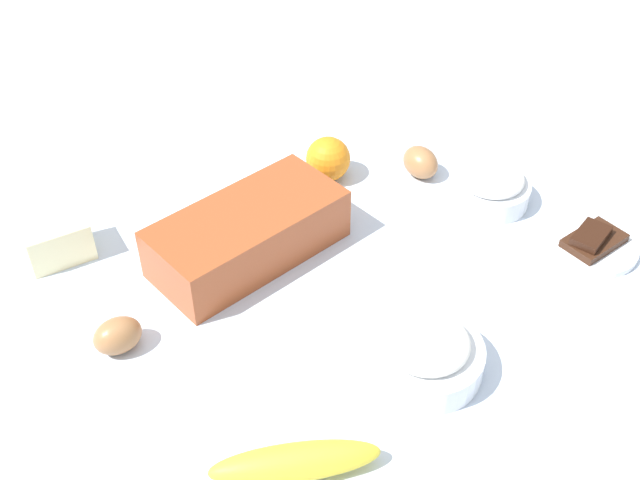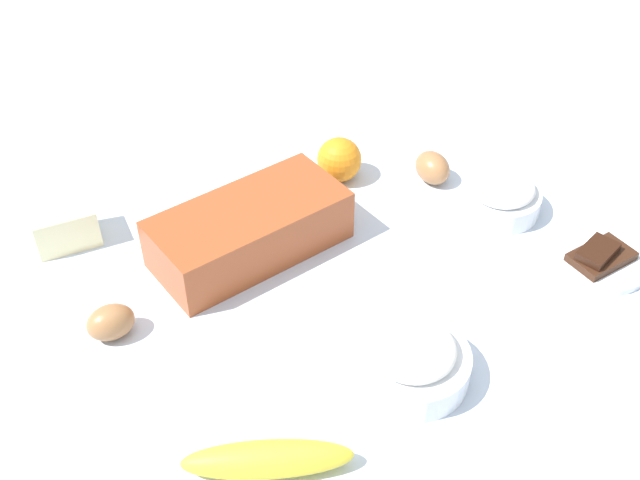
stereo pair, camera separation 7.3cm
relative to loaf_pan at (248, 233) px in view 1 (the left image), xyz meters
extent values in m
cube|color=silver|center=(-0.06, 0.09, -0.05)|extent=(2.40, 2.40, 0.02)
cube|color=#9E4723|center=(0.00, 0.00, 0.00)|extent=(0.29, 0.16, 0.08)
cube|color=black|center=(0.00, 0.00, 0.00)|extent=(0.28, 0.15, 0.07)
cylinder|color=white|center=(0.01, 0.31, -0.02)|extent=(0.15, 0.15, 0.04)
torus|color=white|center=(0.01, 0.31, -0.01)|extent=(0.15, 0.15, 0.01)
ellipsoid|color=white|center=(0.01, 0.31, 0.01)|extent=(0.11, 0.11, 0.04)
cylinder|color=white|center=(-0.34, 0.19, -0.02)|extent=(0.12, 0.12, 0.04)
torus|color=white|center=(-0.34, 0.19, -0.01)|extent=(0.12, 0.12, 0.01)
ellipsoid|color=white|center=(-0.34, 0.19, 0.00)|extent=(0.10, 0.10, 0.04)
ellipsoid|color=yellow|center=(0.22, 0.30, -0.02)|extent=(0.17, 0.15, 0.04)
sphere|color=orange|center=(-0.22, -0.04, -0.01)|extent=(0.07, 0.07, 0.07)
cube|color=#F4EDB2|center=(0.18, -0.20, -0.01)|extent=(0.11, 0.09, 0.06)
ellipsoid|color=#A16C41|center=(-0.32, 0.07, -0.02)|extent=(0.07, 0.08, 0.05)
ellipsoid|color=#A16C41|center=(0.24, 0.01, -0.02)|extent=(0.07, 0.06, 0.05)
cylinder|color=white|center=(-0.34, 0.37, -0.04)|extent=(0.13, 0.13, 0.01)
cube|color=#381E11|center=(-0.34, 0.37, -0.03)|extent=(0.10, 0.07, 0.01)
cube|color=black|center=(-0.34, 0.36, -0.01)|extent=(0.07, 0.04, 0.01)
camera|label=1|loc=(0.56, 0.64, 0.71)|focal=43.65mm
camera|label=2|loc=(0.51, 0.69, 0.71)|focal=43.65mm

